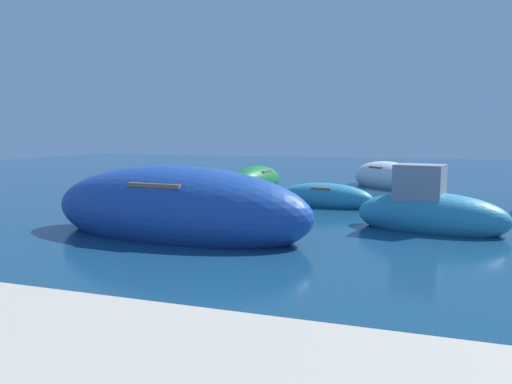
{
  "coord_description": "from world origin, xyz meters",
  "views": [
    {
      "loc": [
        -5.76,
        -6.27,
        2.22
      ],
      "look_at": [
        -10.89,
        8.89,
        0.3
      ],
      "focal_mm": 34.33,
      "sensor_mm": 36.0,
      "label": 1
    }
  ],
  "objects": [
    {
      "name": "moored_boat_2",
      "position": [
        -10.81,
        3.19,
        0.55
      ],
      "size": [
        6.39,
        2.66,
        1.97
      ],
      "rotation": [
        0.0,
        0.0,
        6.21
      ],
      "color": "#1E479E",
      "rests_on": "ground"
    },
    {
      "name": "moored_boat_3",
      "position": [
        -7.12,
        14.76,
        0.38
      ],
      "size": [
        3.79,
        3.98,
        1.38
      ],
      "rotation": [
        0.0,
        0.0,
        2.3
      ],
      "color": "white",
      "rests_on": "ground"
    },
    {
      "name": "moored_boat_6",
      "position": [
        -5.55,
        5.55,
        0.42
      ],
      "size": [
        3.59,
        1.93,
        1.77
      ],
      "rotation": [
        0.0,
        0.0,
        6.08
      ],
      "color": "teal",
      "rests_on": "ground"
    },
    {
      "name": "moored_boat_7",
      "position": [
        -8.55,
        8.54,
        0.26
      ],
      "size": [
        3.12,
        1.4,
        0.92
      ],
      "rotation": [
        0.0,
        0.0,
        6.15
      ],
      "color": "teal",
      "rests_on": "ground"
    },
    {
      "name": "moored_boat_8",
      "position": [
        -11.97,
        11.95,
        0.34
      ],
      "size": [
        1.74,
        3.97,
        1.22
      ],
      "rotation": [
        0.0,
        0.0,
        1.47
      ],
      "color": "#197233",
      "rests_on": "ground"
    }
  ]
}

